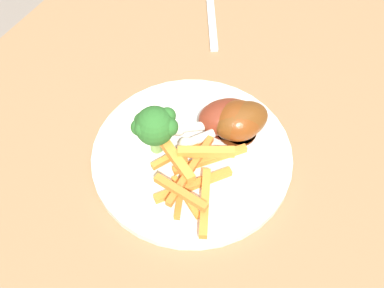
% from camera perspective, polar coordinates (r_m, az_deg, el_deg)
% --- Properties ---
extents(dining_table, '(1.10, 0.82, 0.75)m').
position_cam_1_polar(dining_table, '(0.70, -1.09, -11.89)').
color(dining_table, '#8E6B47').
rests_on(dining_table, ground_plane).
extents(dinner_plate, '(0.26, 0.26, 0.01)m').
position_cam_1_polar(dinner_plate, '(0.64, -0.00, -1.36)').
color(dinner_plate, white).
rests_on(dinner_plate, dining_table).
extents(broccoli_floret_front, '(0.05, 0.06, 0.07)m').
position_cam_1_polar(broccoli_floret_front, '(0.60, -4.39, 2.09)').
color(broccoli_floret_front, '#82AF57').
rests_on(broccoli_floret_front, dinner_plate).
extents(carrot_fries_pile, '(0.15, 0.11, 0.04)m').
position_cam_1_polar(carrot_fries_pile, '(0.60, 0.10, -3.53)').
color(carrot_fries_pile, orange).
rests_on(carrot_fries_pile, dinner_plate).
extents(chicken_drumstick_near, '(0.11, 0.11, 0.04)m').
position_cam_1_polar(chicken_drumstick_near, '(0.65, 3.57, 3.06)').
color(chicken_drumstick_near, '#531A0F').
rests_on(chicken_drumstick_near, dinner_plate).
extents(chicken_drumstick_far, '(0.10, 0.12, 0.05)m').
position_cam_1_polar(chicken_drumstick_far, '(0.64, 4.94, 2.65)').
color(chicken_drumstick_far, '#52210B').
rests_on(chicken_drumstick_far, dinner_plate).
extents(chicken_drumstick_extra, '(0.12, 0.10, 0.05)m').
position_cam_1_polar(chicken_drumstick_extra, '(0.64, 5.38, 2.52)').
color(chicken_drumstick_extra, '#4A220C').
rests_on(chicken_drumstick_extra, dinner_plate).
extents(fork, '(0.17, 0.11, 0.00)m').
position_cam_1_polar(fork, '(0.85, 2.22, 15.21)').
color(fork, silver).
rests_on(fork, dining_table).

